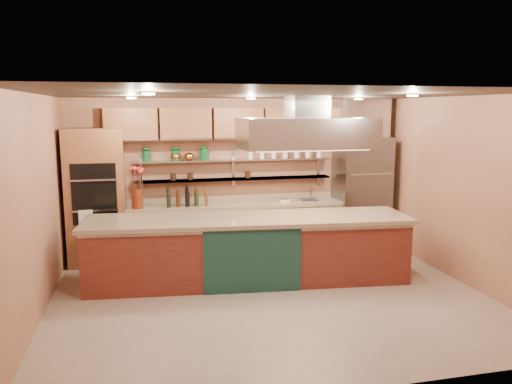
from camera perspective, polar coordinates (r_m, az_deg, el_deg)
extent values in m
cube|color=tan|center=(7.18, 1.61, -11.91)|extent=(6.00, 5.00, 0.02)
cube|color=black|center=(6.69, 1.72, 11.12)|extent=(6.00, 5.00, 0.02)
cube|color=#A86D4F|center=(9.21, -2.34, 1.91)|extent=(6.00, 0.04, 2.80)
cube|color=#A86D4F|center=(4.49, 9.96, -6.24)|extent=(6.00, 0.04, 2.80)
cube|color=#A86D4F|center=(6.70, -24.00, -1.74)|extent=(0.04, 5.00, 2.80)
cube|color=#A86D4F|center=(8.10, 22.65, 0.16)|extent=(0.04, 5.00, 2.80)
cube|color=brown|center=(8.79, -17.80, -0.54)|extent=(0.95, 0.64, 2.30)
cube|color=slate|center=(9.65, 11.93, -0.04)|extent=(0.95, 0.72, 2.10)
cube|color=tan|center=(9.08, -2.25, -4.20)|extent=(3.84, 0.64, 0.93)
cube|color=#AAACB1|center=(9.08, -2.50, 1.48)|extent=(3.60, 0.26, 0.03)
cube|color=#AAACB1|center=(9.04, -2.51, 3.68)|extent=(3.60, 0.26, 0.03)
cube|color=brown|center=(8.95, -2.16, 7.80)|extent=(4.60, 0.36, 0.55)
cube|color=#AAACB1|center=(7.61, 5.78, 6.72)|extent=(2.00, 1.00, 0.45)
cube|color=#FFE5A5|center=(6.89, 1.29, 10.82)|extent=(4.00, 2.80, 0.02)
cube|color=maroon|center=(7.65, -0.87, -6.54)|extent=(4.85, 1.51, 1.00)
cylinder|color=maroon|center=(8.74, -13.40, -0.75)|extent=(0.25, 0.25, 0.33)
cube|color=black|center=(8.79, -7.85, -0.81)|extent=(0.80, 0.36, 0.25)
cube|color=silver|center=(9.13, 3.23, -0.83)|extent=(0.19, 0.15, 0.10)
cylinder|color=silver|center=(9.38, 6.29, -0.20)|extent=(0.03, 0.03, 0.23)
ellipsoid|color=#B46C29|center=(8.91, -7.66, 4.06)|extent=(0.20, 0.20, 0.13)
cylinder|color=#104B1F|center=(8.94, -5.88, 4.31)|extent=(0.17, 0.17, 0.20)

